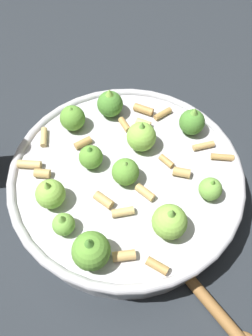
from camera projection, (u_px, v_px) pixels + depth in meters
The scene contains 3 objects.
ground_plane at pixel (126, 192), 0.52m from camera, with size 2.40×2.40×0.00m, color #23282D.
cooking_pan at pixel (126, 179), 0.48m from camera, with size 0.34×0.34×0.12m.
wooden_spoon at pixel (201, 293), 0.42m from camera, with size 0.19×0.21×0.02m.
Camera 1 is at (-0.02, 0.25, 0.45)m, focal length 34.15 mm.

